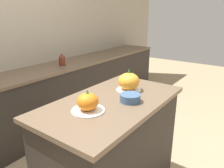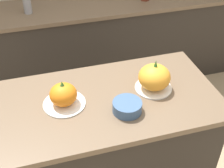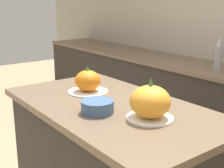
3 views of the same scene
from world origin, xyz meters
The scene contains 4 objects.
pumpkin_cake_left centered at (-0.25, 0.02, 1.02)m, with size 0.23×0.23×0.15m.
pumpkin_cake_right centered at (0.27, 0.02, 1.03)m, with size 0.21×0.21×0.19m.
bottle_tall centered at (-0.35, 1.42, 1.02)m, with size 0.07×0.07×0.29m.
mixing_bowl centered at (0.06, -0.13, 0.99)m, with size 0.16×0.16×0.06m.
Camera 3 is at (1.21, -0.91, 1.47)m, focal length 50.00 mm.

